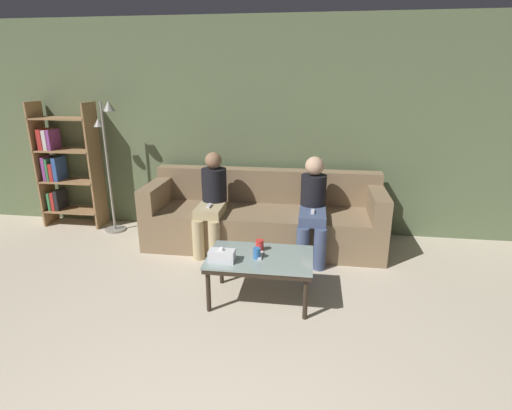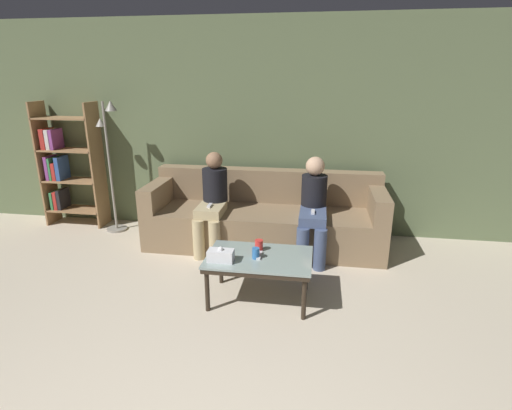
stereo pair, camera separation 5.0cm
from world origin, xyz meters
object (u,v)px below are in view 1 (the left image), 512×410
Objects in this scene: cup_near_left at (257,253)px; bookshelf at (63,167)px; couch at (264,219)px; cup_near_right at (260,245)px; coffee_table at (260,261)px; tissue_box at (222,256)px; standing_lamp at (108,154)px; seated_person_mid_left at (313,206)px; game_remote at (260,255)px; seated_person_left_end at (212,200)px.

cup_near_left is 0.06× the size of bookshelf.
couch is 1.32m from cup_near_left.
cup_near_right is at bearing -27.06° from bookshelf.
cup_near_right is (0.00, 0.17, 0.00)m from cup_near_left.
coffee_table is 0.35m from tissue_box.
standing_lamp reaches higher than seated_person_mid_left.
standing_lamp is at bearing 175.90° from couch.
couch is at bearing -5.99° from bookshelf.
tissue_box is (-0.29, -0.26, 0.00)m from cup_near_right.
seated_person_mid_left is at bearing 56.98° from tissue_box.
couch is 18.16× the size of game_remote.
bookshelf is (-2.50, 1.69, 0.32)m from tissue_box.
game_remote is at bearing 90.90° from coffee_table.
game_remote is 2.58m from standing_lamp.
seated_person_mid_left is at bearing 62.62° from cup_near_right.
seated_person_mid_left is (3.25, -0.53, -0.21)m from bookshelf.
couch reaches higher than tissue_box.
seated_person_mid_left is (0.44, 1.02, 0.20)m from coffee_table.
game_remote is 1.26m from seated_person_left_end.
couch is 26.99× the size of cup_near_right.
cup_near_right is at bearing 99.43° from game_remote.
cup_near_left is 0.30m from tissue_box.
coffee_table is at bearing -80.57° from cup_near_right.
standing_lamp is at bearing 138.86° from tissue_box.
game_remote is 1.12m from seated_person_mid_left.
standing_lamp reaches higher than couch.
coffee_table is 0.83× the size of seated_person_left_end.
seated_person_left_end is at bearing -158.15° from couch.
cup_near_right is 1.14m from seated_person_left_end.
coffee_table is 0.10m from cup_near_left.
tissue_box is 0.20× the size of seated_person_left_end.
bookshelf reaches higher than cup_near_right.
tissue_box is 2.41m from standing_lamp.
coffee_table is 1.13m from seated_person_mid_left.
seated_person_left_end is at bearing 126.10° from cup_near_right.
seated_person_left_end is at bearing 107.84° from tissue_box.
standing_lamp is (-1.77, 1.55, 0.53)m from tissue_box.
coffee_table is at bearing -113.51° from seated_person_mid_left.
standing_lamp reaches higher than cup_near_left.
cup_near_left is 0.44× the size of tissue_box.
seated_person_left_end is (-0.57, -0.23, 0.27)m from couch.
coffee_table is 1.27m from seated_person_left_end.
coffee_table is at bearing -28.85° from bookshelf.
couch is 2.75m from bookshelf.
seated_person_left_end is 1.13m from seated_person_mid_left.
standing_lamp is at bearing -10.96° from bookshelf.
game_remote is (0.02, 0.04, -0.04)m from cup_near_left.
couch is at bearing 95.57° from game_remote.
standing_lamp is (-2.06, 1.45, 0.54)m from cup_near_left.
bookshelf is 0.98× the size of standing_lamp.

